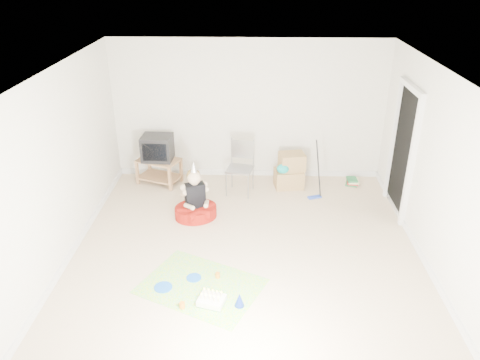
{
  "coord_description": "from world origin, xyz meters",
  "views": [
    {
      "loc": [
        0.08,
        -5.77,
        3.9
      ],
      "look_at": [
        -0.1,
        0.4,
        0.9
      ],
      "focal_mm": 35.0,
      "sensor_mm": 36.0,
      "label": 1
    }
  ],
  "objects_px": {
    "folding_chair": "(240,169)",
    "seated_woman": "(196,205)",
    "tv_stand": "(159,169)",
    "birthday_cake": "(212,301)",
    "cardboard_boxes": "(290,171)",
    "crt_tv": "(157,148)"
  },
  "relations": [
    {
      "from": "cardboard_boxes",
      "to": "tv_stand",
      "type": "bearing_deg",
      "value": 177.8
    },
    {
      "from": "tv_stand",
      "to": "crt_tv",
      "type": "bearing_deg",
      "value": 90.0
    },
    {
      "from": "tv_stand",
      "to": "cardboard_boxes",
      "type": "xyz_separation_m",
      "value": [
        2.42,
        -0.09,
        0.03
      ]
    },
    {
      "from": "folding_chair",
      "to": "cardboard_boxes",
      "type": "bearing_deg",
      "value": 17.49
    },
    {
      "from": "crt_tv",
      "to": "folding_chair",
      "type": "height_order",
      "value": "folding_chair"
    },
    {
      "from": "folding_chair",
      "to": "seated_woman",
      "type": "relative_size",
      "value": 0.98
    },
    {
      "from": "folding_chair",
      "to": "seated_woman",
      "type": "distance_m",
      "value": 1.15
    },
    {
      "from": "tv_stand",
      "to": "cardboard_boxes",
      "type": "height_order",
      "value": "cardboard_boxes"
    },
    {
      "from": "tv_stand",
      "to": "cardboard_boxes",
      "type": "relative_size",
      "value": 1.35
    },
    {
      "from": "cardboard_boxes",
      "to": "seated_woman",
      "type": "height_order",
      "value": "seated_woman"
    },
    {
      "from": "tv_stand",
      "to": "folding_chair",
      "type": "distance_m",
      "value": 1.57
    },
    {
      "from": "cardboard_boxes",
      "to": "seated_woman",
      "type": "bearing_deg",
      "value": -143.94
    },
    {
      "from": "tv_stand",
      "to": "birthday_cake",
      "type": "relative_size",
      "value": 2.36
    },
    {
      "from": "crt_tv",
      "to": "cardboard_boxes",
      "type": "relative_size",
      "value": 0.83
    },
    {
      "from": "crt_tv",
      "to": "folding_chair",
      "type": "distance_m",
      "value": 1.58
    },
    {
      "from": "tv_stand",
      "to": "cardboard_boxes",
      "type": "bearing_deg",
      "value": -2.2
    },
    {
      "from": "folding_chair",
      "to": "cardboard_boxes",
      "type": "height_order",
      "value": "folding_chair"
    },
    {
      "from": "tv_stand",
      "to": "folding_chair",
      "type": "height_order",
      "value": "folding_chair"
    },
    {
      "from": "folding_chair",
      "to": "birthday_cake",
      "type": "relative_size",
      "value": 2.61
    },
    {
      "from": "crt_tv",
      "to": "tv_stand",
      "type": "bearing_deg",
      "value": -87.12
    },
    {
      "from": "cardboard_boxes",
      "to": "seated_woman",
      "type": "xyz_separation_m",
      "value": [
        -1.6,
        -1.16,
        -0.09
      ]
    },
    {
      "from": "crt_tv",
      "to": "folding_chair",
      "type": "relative_size",
      "value": 0.55
    }
  ]
}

